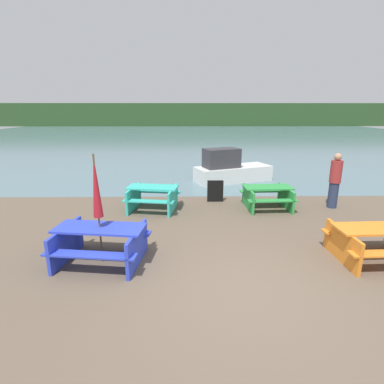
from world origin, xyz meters
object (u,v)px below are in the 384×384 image
(picnic_table_blue, at_px, (101,241))
(person, at_px, (335,181))
(picnic_table_orange, at_px, (377,240))
(umbrella_crimson, at_px, (96,187))
(signboard, at_px, (215,191))
(picnic_table_teal, at_px, (153,196))
(picnic_table_green, at_px, (267,195))
(boat, at_px, (230,169))

(picnic_table_blue, relative_size, person, 1.11)
(picnic_table_blue, distance_m, picnic_table_orange, 5.84)
(umbrella_crimson, xyz_separation_m, signboard, (2.77, 4.20, -1.25))
(picnic_table_teal, height_order, picnic_table_green, picnic_table_teal)
(picnic_table_teal, xyz_separation_m, signboard, (2.06, 0.83, -0.08))
(picnic_table_blue, bearing_deg, picnic_table_orange, 0.01)
(picnic_table_orange, xyz_separation_m, boat, (-2.15, 7.18, 0.08))
(picnic_table_green, distance_m, person, 2.21)
(picnic_table_blue, bearing_deg, picnic_table_teal, 78.05)
(picnic_table_orange, height_order, person, person)
(boat, relative_size, signboard, 4.78)
(picnic_table_blue, bearing_deg, signboard, 56.56)
(picnic_table_blue, height_order, picnic_table_orange, picnic_table_blue)
(umbrella_crimson, distance_m, person, 7.46)
(boat, bearing_deg, picnic_table_blue, -138.73)
(picnic_table_orange, distance_m, umbrella_crimson, 5.96)
(picnic_table_teal, xyz_separation_m, boat, (2.97, 3.82, 0.08))
(picnic_table_green, height_order, person, person)
(picnic_table_teal, xyz_separation_m, umbrella_crimson, (-0.71, -3.36, 1.17))
(picnic_table_blue, bearing_deg, picnic_table_green, 38.29)
(umbrella_crimson, bearing_deg, picnic_table_green, 38.29)
(picnic_table_teal, distance_m, picnic_table_green, 3.68)
(umbrella_crimson, height_order, signboard, umbrella_crimson)
(picnic_table_green, xyz_separation_m, person, (2.16, 0.05, 0.46))
(person, distance_m, signboard, 3.87)
(boat, bearing_deg, picnic_table_orange, -94.89)
(boat, xyz_separation_m, person, (2.86, -3.67, 0.36))
(umbrella_crimson, distance_m, signboard, 5.18)
(picnic_table_green, xyz_separation_m, signboard, (-1.62, 0.73, -0.06))
(umbrella_crimson, bearing_deg, signboard, 56.56)
(person, bearing_deg, picnic_table_teal, -178.58)
(picnic_table_orange, relative_size, person, 1.03)
(signboard, bearing_deg, picnic_table_teal, -157.96)
(picnic_table_blue, bearing_deg, boat, 62.84)
(picnic_table_teal, bearing_deg, boat, 52.09)
(picnic_table_green, height_order, boat, boat)
(picnic_table_orange, height_order, picnic_table_teal, picnic_table_teal)
(picnic_table_orange, height_order, boat, boat)
(picnic_table_blue, height_order, umbrella_crimson, umbrella_crimson)
(picnic_table_blue, xyz_separation_m, boat, (3.69, 7.18, 0.06))
(boat, height_order, signboard, boat)
(picnic_table_orange, relative_size, picnic_table_green, 1.17)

